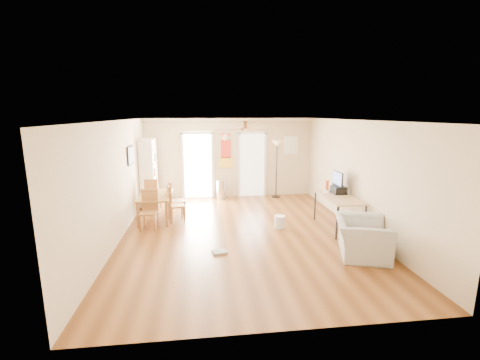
{
  "coord_description": "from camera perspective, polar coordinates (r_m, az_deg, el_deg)",
  "views": [
    {
      "loc": [
        -0.92,
        -7.07,
        2.74
      ],
      "look_at": [
        0.0,
        0.6,
        1.15
      ],
      "focal_mm": 24.14,
      "sensor_mm": 36.0,
      "label": 1
    }
  ],
  "objects": [
    {
      "name": "bookshelf",
      "position": [
        10.18,
        -15.84,
        1.34
      ],
      "size": [
        0.57,
        0.96,
        2.0
      ],
      "primitive_type": null,
      "rotation": [
        0.0,
        0.0,
        -0.2
      ],
      "color": "white",
      "rests_on": "floor"
    },
    {
      "name": "computer_desk",
      "position": [
        8.2,
        16.94,
        -5.52
      ],
      "size": [
        0.74,
        1.47,
        0.79
      ],
      "primitive_type": null,
      "color": "tan",
      "rests_on": "floor"
    },
    {
      "name": "armchair",
      "position": [
        6.83,
        20.67,
        -9.51
      ],
      "size": [
        1.28,
        1.37,
        0.73
      ],
      "primitive_type": "imported",
      "rotation": [
        0.0,
        0.0,
        1.26
      ],
      "color": "#A8A8A2",
      "rests_on": "floor"
    },
    {
      "name": "ac_grille",
      "position": [
        11.0,
        8.91,
        6.07
      ],
      "size": [
        0.5,
        0.04,
        0.6
      ],
      "primitive_type": "cube",
      "color": "white",
      "rests_on": "wall_back"
    },
    {
      "name": "framed_poster",
      "position": [
        8.72,
        -18.78,
        4.17
      ],
      "size": [
        0.04,
        0.66,
        0.48
      ],
      "primitive_type": "cube",
      "color": "black",
      "rests_on": "wall_left"
    },
    {
      "name": "wall_back",
      "position": [
        10.71,
        -1.85,
        3.9
      ],
      "size": [
        5.5,
        0.04,
        2.6
      ],
      "primitive_type": null,
      "color": "beige",
      "rests_on": "floor"
    },
    {
      "name": "wastebasket_a",
      "position": [
        8.0,
        7.02,
        -7.34
      ],
      "size": [
        0.32,
        0.32,
        0.3
      ],
      "primitive_type": "cylinder",
      "rotation": [
        0.0,
        0.0,
        0.22
      ],
      "color": "silver",
      "rests_on": "floor"
    },
    {
      "name": "crown_molding",
      "position": [
        7.13,
        0.58,
        10.18
      ],
      "size": [
        5.5,
        7.0,
        0.08
      ],
      "primitive_type": null,
      "color": "white",
      "rests_on": "wall_back"
    },
    {
      "name": "trash_can",
      "position": [
        10.57,
        -3.36,
        -1.71
      ],
      "size": [
        0.29,
        0.29,
        0.61
      ],
      "primitive_type": "cylinder",
      "rotation": [
        0.0,
        0.0,
        -0.05
      ],
      "color": "silver",
      "rests_on": "floor"
    },
    {
      "name": "dining_chair_near",
      "position": [
        8.01,
        -15.87,
        -5.24
      ],
      "size": [
        0.43,
        0.43,
        0.95
      ],
      "primitive_type": null,
      "rotation": [
        0.0,
        0.0,
        -0.1
      ],
      "color": "#AA7636",
      "rests_on": "floor"
    },
    {
      "name": "keyboard",
      "position": [
        8.52,
        14.84,
        -1.95
      ],
      "size": [
        0.25,
        0.42,
        0.01
      ],
      "primitive_type": "cube",
      "rotation": [
        0.0,
        0.0,
        -0.34
      ],
      "color": "silver",
      "rests_on": "computer_desk"
    },
    {
      "name": "imac",
      "position": [
        8.49,
        16.85,
        -0.32
      ],
      "size": [
        0.27,
        0.57,
        0.53
      ],
      "primitive_type": null,
      "rotation": [
        0.0,
        0.0,
        0.35
      ],
      "color": "black",
      "rests_on": "computer_desk"
    },
    {
      "name": "ceiling",
      "position": [
        7.13,
        0.58,
        10.51
      ],
      "size": [
        5.5,
        7.0,
        0.0
      ],
      "primitive_type": null,
      "color": "silver",
      "rests_on": "floor"
    },
    {
      "name": "printer",
      "position": [
        8.4,
        17.02,
        -1.69
      ],
      "size": [
        0.32,
        0.37,
        0.18
      ],
      "primitive_type": "cube",
      "rotation": [
        0.0,
        0.0,
        0.04
      ],
      "color": "black",
      "rests_on": "computer_desk"
    },
    {
      "name": "dining_chair_right_a",
      "position": [
        8.85,
        -11.03,
        -3.33
      ],
      "size": [
        0.47,
        0.47,
        0.98
      ],
      "primitive_type": null,
      "rotation": [
        0.0,
        0.0,
        1.75
      ],
      "color": "#915F2F",
      "rests_on": "floor"
    },
    {
      "name": "bathroom_doorway",
      "position": [
        10.82,
        2.13,
        2.64
      ],
      "size": [
        0.8,
        0.1,
        2.1
      ],
      "primitive_type": null,
      "color": "white",
      "rests_on": "wall_back"
    },
    {
      "name": "wall_front",
      "position": [
        3.96,
        7.18,
        -9.81
      ],
      "size": [
        5.5,
        0.04,
        2.6
      ],
      "primitive_type": null,
      "color": "beige",
      "rests_on": "floor"
    },
    {
      "name": "kitchen_doorway",
      "position": [
        10.69,
        -7.45,
        2.44
      ],
      "size": [
        0.9,
        0.1,
        2.1
      ],
      "primitive_type": null,
      "color": "white",
      "rests_on": "wall_back"
    },
    {
      "name": "dining_chair_right_b",
      "position": [
        8.48,
        -11.22,
        -4.11
      ],
      "size": [
        0.47,
        0.47,
        0.95
      ],
      "primitive_type": null,
      "rotation": [
        0.0,
        0.0,
        1.81
      ],
      "color": "#AD7538",
      "rests_on": "floor"
    },
    {
      "name": "dining_chair_far",
      "position": [
        9.63,
        -15.07,
        -2.44
      ],
      "size": [
        0.43,
        0.43,
        0.93
      ],
      "primitive_type": null,
      "rotation": [
        0.0,
        0.0,
        3.0
      ],
      "color": "#9C6832",
      "rests_on": "floor"
    },
    {
      "name": "wall_decal",
      "position": [
        10.65,
        -2.52,
        5.2
      ],
      "size": [
        0.46,
        0.03,
        1.1
      ],
      "primitive_type": "cube",
      "color": "red",
      "rests_on": "wall_back"
    },
    {
      "name": "wall_left",
      "position": [
        7.44,
        -20.93,
        -0.3
      ],
      "size": [
        0.04,
        7.0,
        2.6
      ],
      "primitive_type": null,
      "color": "beige",
      "rests_on": "floor"
    },
    {
      "name": "orange_bottle",
      "position": [
        8.67,
        15.13,
        -0.89
      ],
      "size": [
        0.1,
        0.1,
        0.27
      ],
      "primitive_type": "cylinder",
      "rotation": [
        0.0,
        0.0,
        -0.1
      ],
      "color": "#E25514",
      "rests_on": "computer_desk"
    },
    {
      "name": "wall_right",
      "position": [
        8.09,
        20.26,
        0.66
      ],
      "size": [
        0.04,
        7.0,
        2.6
      ],
      "primitive_type": null,
      "color": "beige",
      "rests_on": "floor"
    },
    {
      "name": "torchiere_lamp",
      "position": [
        10.69,
        6.46,
        1.88
      ],
      "size": [
        0.37,
        0.37,
        1.88
      ],
      "primitive_type": null,
      "rotation": [
        0.0,
        0.0,
        0.03
      ],
      "color": "black",
      "rests_on": "floor"
    },
    {
      "name": "floor",
      "position": [
        7.64,
        0.54,
        -9.39
      ],
      "size": [
        7.0,
        7.0,
        0.0
      ],
      "primitive_type": "plane",
      "color": "brown",
      "rests_on": "ground"
    },
    {
      "name": "dining_table",
      "position": [
        8.77,
        -14.68,
        -4.66
      ],
      "size": [
        0.81,
        1.35,
        0.67
      ],
      "primitive_type": null,
      "rotation": [
        0.0,
        0.0,
        0.01
      ],
      "color": "olive",
      "rests_on": "floor"
    },
    {
      "name": "ceiling_fan",
      "position": [
        6.84,
        0.91,
        9.03
      ],
      "size": [
        1.24,
        1.24,
        0.2
      ],
      "primitive_type": null,
      "color": "#593819",
      "rests_on": "ceiling"
    },
    {
      "name": "floor_cloth",
      "position": [
        6.64,
        -3.64,
        -12.57
      ],
      "size": [
        0.32,
        0.28,
        0.04
      ],
      "primitive_type": "cube",
      "rotation": [
        0.0,
        0.0,
        0.23
      ],
      "color": "gray",
      "rests_on": "floor"
    }
  ]
}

